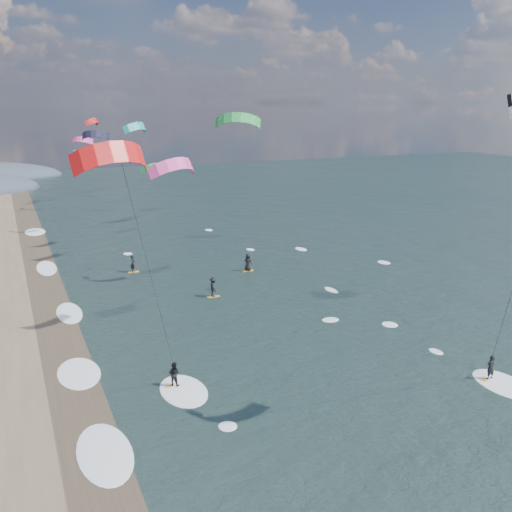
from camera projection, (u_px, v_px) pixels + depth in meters
name	position (u px, v px, depth m)	size (l,w,h in m)	color
ground	(382.00, 464.00, 25.98)	(260.00, 260.00, 0.00)	black
wet_sand_strip	(81.00, 414.00, 30.12)	(3.00, 240.00, 0.00)	#382D23
kitesurfer_near_b	(145.00, 252.00, 26.27)	(6.80, 8.41, 14.99)	orange
far_kitesurfers	(209.00, 274.00, 51.89)	(11.46, 11.02, 1.73)	orange
bg_kite_field	(123.00, 141.00, 68.73)	(12.19, 74.74, 8.31)	black
shoreline_surf	(91.00, 373.00, 34.78)	(2.40, 79.40, 0.11)	white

